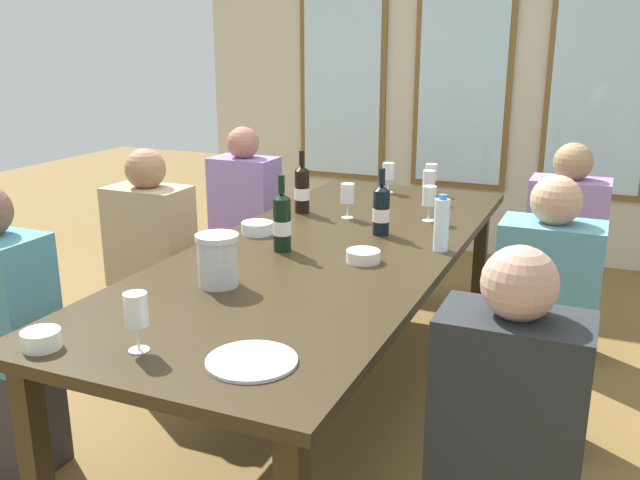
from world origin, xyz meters
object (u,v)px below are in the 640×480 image
at_px(water_bottle, 441,224).
at_px(wine_glass_5, 429,197).
at_px(wine_glass_0, 347,195).
at_px(wine_glass_2, 429,180).
at_px(white_plate_0, 252,361).
at_px(seated_person_2, 153,269).
at_px(wine_bottle_1, 381,210).
at_px(tasting_bowl_2, 41,339).
at_px(wine_bottle_0, 302,189).
at_px(seated_person_5, 563,257).
at_px(wine_glass_4, 388,172).
at_px(wine_glass_3, 431,174).
at_px(seated_person_0, 3,341).
at_px(tasting_bowl_0, 257,228).
at_px(seated_person_4, 246,224).
at_px(metal_pitcher, 218,260).
at_px(tasting_bowl_1, 363,256).
at_px(wine_glass_1, 136,312).
at_px(seated_person_3, 544,322).
at_px(wine_bottle_2, 282,222).
at_px(seated_person_1, 504,458).
at_px(dining_table, 328,259).

distance_m(water_bottle, wine_glass_5, 0.49).
relative_size(wine_glass_0, wine_glass_2, 1.00).
relative_size(white_plate_0, seated_person_2, 0.23).
xyz_separation_m(wine_bottle_1, tasting_bowl_2, (-0.51, -1.53, -0.09)).
bearing_deg(water_bottle, wine_glass_5, 110.48).
height_order(wine_bottle_0, seated_person_5, seated_person_5).
bearing_deg(wine_glass_4, wine_glass_3, 13.68).
xyz_separation_m(tasting_bowl_2, seated_person_0, (-0.55, 0.33, -0.24)).
xyz_separation_m(wine_glass_3, seated_person_5, (0.77, -0.24, -0.33)).
bearing_deg(tasting_bowl_0, seated_person_2, -171.03).
distance_m(seated_person_4, seated_person_5, 1.81).
bearing_deg(seated_person_5, wine_glass_0, -154.93).
bearing_deg(metal_pitcher, wine_glass_0, 86.19).
height_order(tasting_bowl_1, wine_glass_1, wine_glass_1).
bearing_deg(tasting_bowl_1, seated_person_2, 174.22).
bearing_deg(tasting_bowl_2, wine_glass_0, 81.46).
bearing_deg(tasting_bowl_0, water_bottle, 5.34).
xyz_separation_m(wine_bottle_0, seated_person_3, (1.26, -0.47, -0.34)).
bearing_deg(wine_bottle_1, wine_glass_1, -99.61).
xyz_separation_m(wine_glass_1, seated_person_5, (1.00, 2.12, -0.33)).
bearing_deg(tasting_bowl_2, wine_bottle_0, 89.76).
relative_size(wine_bottle_2, seated_person_0, 0.29).
relative_size(tasting_bowl_2, water_bottle, 0.46).
height_order(white_plate_0, seated_person_4, seated_person_4).
height_order(wine_bottle_0, seated_person_1, seated_person_1).
height_order(wine_glass_1, wine_glass_5, same).
distance_m(dining_table, seated_person_4, 1.28).
distance_m(white_plate_0, metal_pitcher, 0.65).
distance_m(tasting_bowl_0, seated_person_1, 1.65).
relative_size(metal_pitcher, wine_glass_1, 1.09).
distance_m(water_bottle, wine_glass_0, 0.66).
distance_m(wine_bottle_0, wine_glass_5, 0.65).
xyz_separation_m(water_bottle, wine_glass_4, (-0.56, 1.01, 0.01)).
height_order(water_bottle, wine_glass_0, water_bottle).
distance_m(wine_glass_5, seated_person_4, 1.27).
bearing_deg(wine_glass_2, wine_bottle_2, -106.24).
distance_m(seated_person_3, seated_person_5, 0.92).
xyz_separation_m(wine_bottle_2, seated_person_1, (1.06, -0.82, -0.34)).
relative_size(metal_pitcher, seated_person_2, 0.17).
relative_size(wine_glass_4, wine_glass_5, 1.00).
xyz_separation_m(tasting_bowl_0, tasting_bowl_1, (0.58, -0.20, -0.00)).
bearing_deg(tasting_bowl_0, metal_pitcher, -73.12).
bearing_deg(tasting_bowl_2, seated_person_1, 13.60).
xyz_separation_m(tasting_bowl_1, seated_person_5, (0.69, 1.10, -0.24)).
bearing_deg(wine_bottle_2, seated_person_2, 172.21).
distance_m(tasting_bowl_2, seated_person_4, 2.23).
bearing_deg(wine_bottle_2, seated_person_4, 126.52).
bearing_deg(seated_person_0, seated_person_4, 90.00).
xyz_separation_m(wine_bottle_2, seated_person_0, (-0.76, -0.80, -0.34)).
bearing_deg(seated_person_3, wine_glass_4, 132.25).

